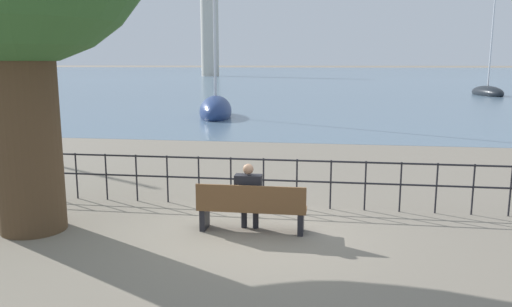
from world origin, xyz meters
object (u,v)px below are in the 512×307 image
(seated_person_left, at_px, (249,194))
(sailboat_3, at_px, (487,92))
(park_bench, at_px, (251,209))
(harbor_lighthouse, at_px, (210,27))
(sailboat_1, at_px, (216,110))

(seated_person_left, height_order, sailboat_3, sailboat_3)
(park_bench, xyz_separation_m, harbor_lighthouse, (-25.76, 104.25, 10.59))
(seated_person_left, bearing_deg, harbor_lighthouse, 103.85)
(seated_person_left, relative_size, sailboat_1, 0.12)
(harbor_lighthouse, bearing_deg, seated_person_left, -76.15)
(sailboat_3, bearing_deg, sailboat_1, -143.10)
(seated_person_left, relative_size, harbor_lighthouse, 0.05)
(park_bench, relative_size, sailboat_3, 0.21)
(sailboat_3, bearing_deg, seated_person_left, -120.87)
(sailboat_1, height_order, harbor_lighthouse, harbor_lighthouse)
(park_bench, bearing_deg, sailboat_3, 68.69)
(sailboat_1, xyz_separation_m, harbor_lighthouse, (-20.73, 85.19, 10.62))
(seated_person_left, relative_size, sailboat_3, 0.13)
(park_bench, distance_m, harbor_lighthouse, 107.91)
(seated_person_left, distance_m, sailboat_1, 19.63)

